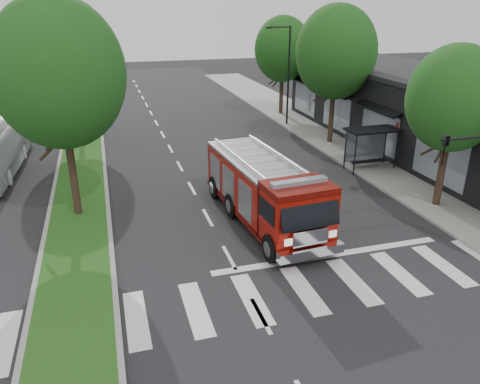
# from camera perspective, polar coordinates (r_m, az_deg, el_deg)

# --- Properties ---
(ground) EXTENTS (140.00, 140.00, 0.00)m
(ground) POSITION_cam_1_polar(r_m,az_deg,el_deg) (19.33, -1.32, -8.00)
(ground) COLOR black
(ground) RESTS_ON ground
(sidewalk_right) EXTENTS (5.00, 80.00, 0.15)m
(sidewalk_right) POSITION_cam_1_polar(r_m,az_deg,el_deg) (32.55, 15.56, 4.11)
(sidewalk_right) COLOR gray
(sidewalk_right) RESTS_ON ground
(median) EXTENTS (3.00, 50.00, 0.15)m
(median) POSITION_cam_1_polar(r_m,az_deg,el_deg) (35.52, -18.63, 5.25)
(median) COLOR gray
(median) RESTS_ON ground
(storefront_row) EXTENTS (8.00, 30.00, 5.00)m
(storefront_row) POSITION_cam_1_polar(r_m,az_deg,el_deg) (34.50, 22.43, 8.43)
(storefront_row) COLOR black
(storefront_row) RESTS_ON ground
(bus_shelter) EXTENTS (3.20, 1.60, 2.61)m
(bus_shelter) POSITION_cam_1_polar(r_m,az_deg,el_deg) (29.83, 15.63, 6.43)
(bus_shelter) COLOR black
(bus_shelter) RESTS_ON ground
(tree_right_near) EXTENTS (4.40, 4.40, 8.05)m
(tree_right_near) POSITION_cam_1_polar(r_m,az_deg,el_deg) (24.44, 24.62, 10.28)
(tree_right_near) COLOR black
(tree_right_near) RESTS_ON ground
(tree_right_mid) EXTENTS (5.60, 5.60, 9.72)m
(tree_right_mid) POSITION_cam_1_polar(r_m,az_deg,el_deg) (34.20, 11.63, 16.32)
(tree_right_mid) COLOR black
(tree_right_mid) RESTS_ON ground
(tree_right_far) EXTENTS (5.00, 5.00, 8.73)m
(tree_right_far) POSITION_cam_1_polar(r_m,az_deg,el_deg) (43.33, 5.23, 16.94)
(tree_right_far) COLOR black
(tree_right_far) RESTS_ON ground
(tree_median_near) EXTENTS (5.80, 5.80, 10.16)m
(tree_median_near) POSITION_cam_1_polar(r_m,az_deg,el_deg) (22.40, -21.24, 13.28)
(tree_median_near) COLOR black
(tree_median_near) RESTS_ON ground
(tree_median_far) EXTENTS (5.60, 5.60, 9.72)m
(tree_median_far) POSITION_cam_1_polar(r_m,az_deg,el_deg) (36.33, -19.85, 15.83)
(tree_median_far) COLOR black
(tree_median_far) RESTS_ON ground
(streetlight_right_far) EXTENTS (2.11, 0.20, 8.00)m
(streetlight_right_far) POSITION_cam_1_polar(r_m,az_deg,el_deg) (39.36, 5.73, 14.41)
(streetlight_right_far) COLOR black
(streetlight_right_far) RESTS_ON ground
(fire_engine) EXTENTS (3.56, 9.53, 3.24)m
(fire_engine) POSITION_cam_1_polar(r_m,az_deg,el_deg) (21.85, 2.97, 0.20)
(fire_engine) COLOR #590904
(fire_engine) RESTS_ON ground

